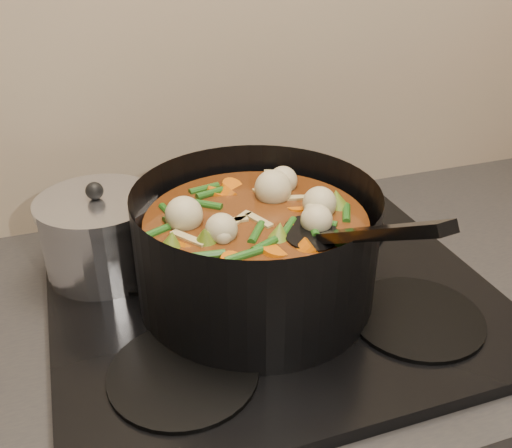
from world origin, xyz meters
name	(u,v)px	position (x,y,z in m)	size (l,w,h in m)	color
stovetop	(271,293)	(0.00, 1.93, 0.92)	(0.62, 0.54, 0.03)	black
stockpot	(256,249)	(-0.03, 1.92, 1.01)	(0.34, 0.44, 0.24)	black
saucepan	(101,234)	(-0.22, 2.06, 0.99)	(0.18, 0.18, 0.15)	silver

